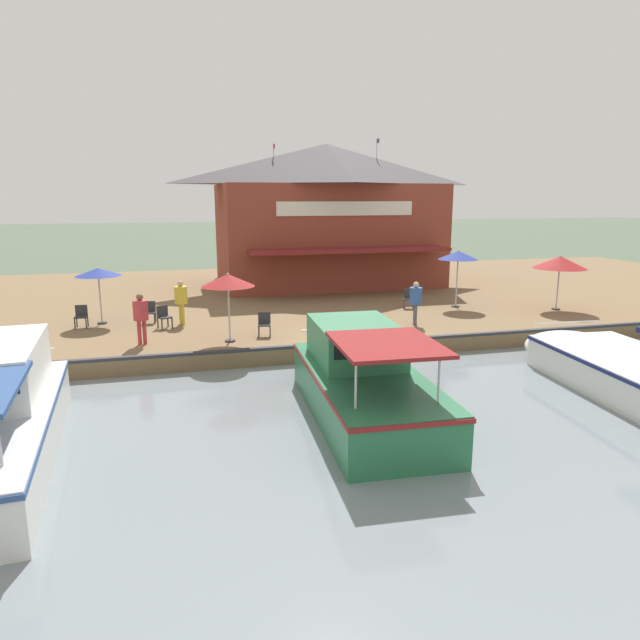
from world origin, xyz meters
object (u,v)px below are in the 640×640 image
(waterfront_restaurant, at_px, (326,214))
(cafe_chair_facing_river, at_px, (164,316))
(patio_umbrella_near_quay_edge, at_px, (228,280))
(person_mid_patio, at_px, (416,298))
(cafe_chair_far_corner_seat, at_px, (81,315))
(person_near_entrance, at_px, (141,313))
(motorboat_nearest_quay, at_px, (358,376))
(tree_downstream_bank, at_px, (347,195))
(cafe_chair_beside_entrance, at_px, (409,297))
(person_at_quay_edge, at_px, (181,297))
(patio_umbrella_back_row, at_px, (458,255))
(cafe_chair_under_first_umbrella, at_px, (264,323))
(patio_umbrella_mid_patio_left, at_px, (98,272))
(cafe_chair_mid_patio, at_px, (150,311))
(motorboat_mid_row, at_px, (634,373))
(patio_umbrella_by_entrance, at_px, (560,262))

(waterfront_restaurant, xyz_separation_m, cafe_chair_facing_river, (9.58, -9.01, -3.46))
(patio_umbrella_near_quay_edge, relative_size, person_mid_patio, 1.41)
(cafe_chair_far_corner_seat, xyz_separation_m, person_near_entrance, (3.25, 2.34, 0.62))
(motorboat_nearest_quay, distance_m, tree_downstream_bank, 22.35)
(cafe_chair_beside_entrance, bearing_deg, person_at_quay_edge, -84.97)
(patio_umbrella_back_row, xyz_separation_m, cafe_chair_under_first_umbrella, (3.22, -9.26, -1.85))
(patio_umbrella_near_quay_edge, height_order, cafe_chair_facing_river, patio_umbrella_near_quay_edge)
(waterfront_restaurant, distance_m, tree_downstream_bank, 3.80)
(patio_umbrella_mid_patio_left, distance_m, tree_downstream_bank, 17.75)
(cafe_chair_beside_entrance, relative_size, person_near_entrance, 0.49)
(waterfront_restaurant, relative_size, cafe_chair_mid_patio, 14.58)
(motorboat_nearest_quay, bearing_deg, patio_umbrella_mid_patio_left, -143.41)
(motorboat_nearest_quay, bearing_deg, person_mid_patio, 145.27)
(cafe_chair_facing_river, height_order, motorboat_mid_row, motorboat_mid_row)
(patio_umbrella_back_row, relative_size, patio_umbrella_by_entrance, 1.07)
(cafe_chair_mid_patio, relative_size, person_near_entrance, 0.49)
(patio_umbrella_by_entrance, xyz_separation_m, tree_downstream_bank, (-13.23, -5.57, 2.89))
(motorboat_nearest_quay, bearing_deg, person_near_entrance, -137.16)
(cafe_chair_far_corner_seat, bearing_deg, motorboat_mid_row, 57.13)
(patio_umbrella_back_row, distance_m, motorboat_mid_row, 10.60)
(cafe_chair_mid_patio, xyz_separation_m, motorboat_mid_row, (10.41, 13.34, -0.42))
(patio_umbrella_mid_patio_left, relative_size, person_near_entrance, 1.28)
(patio_umbrella_mid_patio_left, bearing_deg, motorboat_nearest_quay, 36.59)
(patio_umbrella_near_quay_edge, relative_size, tree_downstream_bank, 0.34)
(cafe_chair_beside_entrance, relative_size, cafe_chair_under_first_umbrella, 1.00)
(patio_umbrella_mid_patio_left, bearing_deg, person_at_quay_edge, 72.54)
(patio_umbrella_mid_patio_left, height_order, cafe_chair_beside_entrance, patio_umbrella_mid_patio_left)
(patio_umbrella_back_row, xyz_separation_m, patio_umbrella_mid_patio_left, (-0.40, -15.11, -0.30))
(cafe_chair_under_first_umbrella, bearing_deg, patio_umbrella_mid_patio_left, -121.76)
(person_at_quay_edge, bearing_deg, person_mid_patio, 75.00)
(cafe_chair_far_corner_seat, height_order, person_mid_patio, person_mid_patio)
(patio_umbrella_back_row, xyz_separation_m, person_near_entrance, (3.36, -13.44, -1.23))
(cafe_chair_mid_patio, bearing_deg, patio_umbrella_by_entrance, 84.14)
(cafe_chair_facing_river, bearing_deg, cafe_chair_far_corner_seat, -106.61)
(cafe_chair_facing_river, bearing_deg, cafe_chair_under_first_umbrella, 57.70)
(person_mid_patio, bearing_deg, cafe_chair_beside_entrance, 160.81)
(patio_umbrella_back_row, relative_size, motorboat_mid_row, 0.28)
(cafe_chair_far_corner_seat, bearing_deg, motorboat_nearest_quay, 40.54)
(waterfront_restaurant, height_order, cafe_chair_beside_entrance, waterfront_restaurant)
(person_near_entrance, height_order, motorboat_nearest_quay, motorboat_nearest_quay)
(patio_umbrella_mid_patio_left, relative_size, cafe_chair_beside_entrance, 2.63)
(cafe_chair_mid_patio, relative_size, motorboat_nearest_quay, 0.11)
(cafe_chair_beside_entrance, relative_size, person_at_quay_edge, 0.49)
(cafe_chair_beside_entrance, distance_m, cafe_chair_mid_patio, 11.12)
(person_mid_patio, xyz_separation_m, motorboat_mid_row, (7.44, 3.35, -1.01))
(patio_umbrella_mid_patio_left, distance_m, cafe_chair_beside_entrance, 13.03)
(patio_umbrella_back_row, bearing_deg, person_mid_patio, -48.54)
(tree_downstream_bank, bearing_deg, person_at_quay_edge, -40.95)
(patio_umbrella_near_quay_edge, xyz_separation_m, cafe_chair_far_corner_seat, (-3.60, -5.24, -1.65))
(person_mid_patio, height_order, tree_downstream_bank, tree_downstream_bank)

